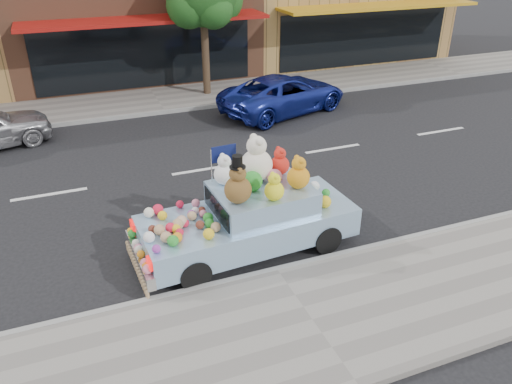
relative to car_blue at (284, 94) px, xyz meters
name	(u,v)px	position (x,y,z in m)	size (l,w,h in m)	color
ground	(204,170)	(-4.02, -3.65, -0.66)	(120.00, 120.00, 0.00)	black
near_sidewalk	(312,322)	(-4.02, -10.15, -0.60)	(60.00, 3.00, 0.12)	gray
far_sidewalk	(157,100)	(-4.02, 2.85, -0.60)	(60.00, 3.00, 0.12)	gray
near_kerb	(277,271)	(-4.02, -8.65, -0.60)	(60.00, 0.12, 0.13)	gray
far_kerb	(165,112)	(-4.02, 1.35, -0.60)	(60.00, 0.12, 0.13)	gray
car_blue	(284,94)	(0.00, 0.00, 0.00)	(2.20, 4.77, 1.32)	navy
art_car	(249,214)	(-4.19, -7.63, 0.15)	(4.58, 2.00, 2.30)	black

